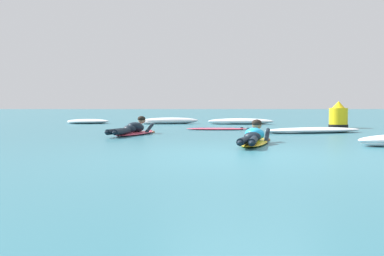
{
  "coord_description": "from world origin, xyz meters",
  "views": [
    {
      "loc": [
        -0.85,
        -6.88,
        0.81
      ],
      "look_at": [
        -0.8,
        4.0,
        0.22
      ],
      "focal_mm": 40.76,
      "sensor_mm": 36.0,
      "label": 1
    }
  ],
  "objects_px": {
    "channel_marker_buoy": "(338,117)",
    "drifting_surfboard": "(217,129)",
    "surfer_far": "(133,130)",
    "surfer_near": "(254,137)"
  },
  "relations": [
    {
      "from": "channel_marker_buoy",
      "to": "drifting_surfboard",
      "type": "bearing_deg",
      "value": -164.7
    },
    {
      "from": "drifting_surfboard",
      "to": "channel_marker_buoy",
      "type": "distance_m",
      "value": 4.46
    },
    {
      "from": "surfer_far",
      "to": "channel_marker_buoy",
      "type": "relative_size",
      "value": 2.65
    },
    {
      "from": "drifting_surfboard",
      "to": "channel_marker_buoy",
      "type": "relative_size",
      "value": 2.14
    },
    {
      "from": "surfer_far",
      "to": "drifting_surfboard",
      "type": "relative_size",
      "value": 1.24
    },
    {
      "from": "surfer_far",
      "to": "channel_marker_buoy",
      "type": "distance_m",
      "value": 7.52
    },
    {
      "from": "surfer_near",
      "to": "drifting_surfboard",
      "type": "bearing_deg",
      "value": 94.84
    },
    {
      "from": "surfer_near",
      "to": "channel_marker_buoy",
      "type": "distance_m",
      "value": 7.33
    },
    {
      "from": "surfer_near",
      "to": "surfer_far",
      "type": "distance_m",
      "value": 3.98
    },
    {
      "from": "surfer_near",
      "to": "channel_marker_buoy",
      "type": "bearing_deg",
      "value": 58.23
    }
  ]
}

